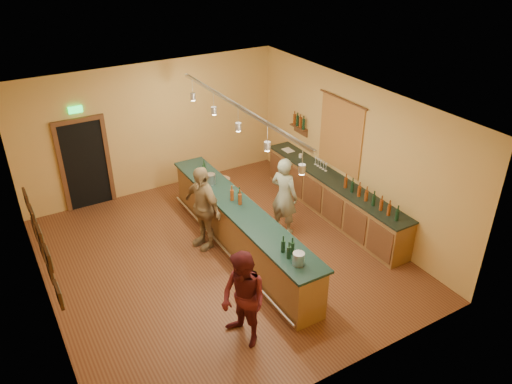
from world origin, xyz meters
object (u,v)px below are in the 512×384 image
back_counter (333,197)px  bar_stool (223,184)px  bartender (284,196)px  customer_b (202,208)px  tasting_bar (240,226)px  customer_a (244,300)px

back_counter → bar_stool: back_counter is taller
bartender → customer_b: 1.78m
bar_stool → back_counter: bearing=-41.8°
tasting_bar → customer_a: bearing=-117.5°
tasting_bar → bar_stool: bearing=72.8°
customer_a → customer_b: bearing=156.5°
customer_a → customer_b: 2.84m
bartender → bar_stool: (-0.60, 1.69, -0.33)m
back_counter → bar_stool: 2.58m
back_counter → customer_a: customer_a is taller
back_counter → bartender: bartender is taller
tasting_bar → customer_a: (-1.14, -2.20, 0.24)m
back_counter → tasting_bar: (-2.51, -0.18, 0.12)m
back_counter → customer_b: size_ratio=2.50×
customer_b → bartender: bearing=65.2°
bar_stool → customer_a: bearing=-112.9°
tasting_bar → customer_b: size_ratio=2.80×
customer_a → customer_b: customer_b is taller
tasting_bar → bar_stool: 1.99m
back_counter → bar_stool: (-1.92, 1.72, 0.05)m
back_counter → tasting_bar: size_ratio=0.89×
bar_stool → bartender: bearing=-70.5°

